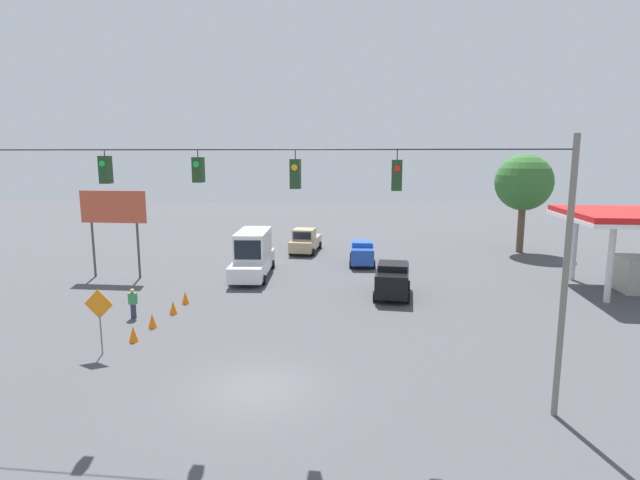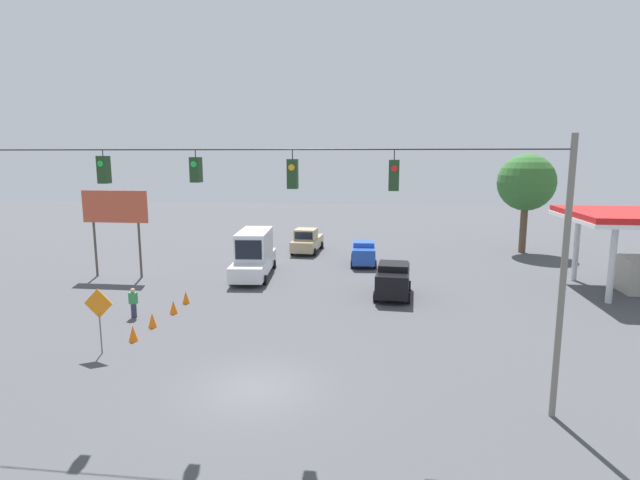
{
  "view_description": "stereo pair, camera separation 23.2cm",
  "coord_description": "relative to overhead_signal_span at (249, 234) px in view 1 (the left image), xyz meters",
  "views": [
    {
      "loc": [
        -4.19,
        16.57,
        8.33
      ],
      "look_at": [
        -1.24,
        -9.36,
        3.91
      ],
      "focal_mm": 28.0,
      "sensor_mm": 36.0,
      "label": 1
    },
    {
      "loc": [
        -4.42,
        16.54,
        8.33
      ],
      "look_at": [
        -1.24,
        -9.36,
        3.91
      ],
      "focal_mm": 28.0,
      "sensor_mm": 36.0,
      "label": 2
    }
  ],
  "objects": [
    {
      "name": "box_truck_white_withflow_far",
      "position": [
        4.39,
        -17.69,
        -4.26
      ],
      "size": [
        2.89,
        7.56,
        3.15
      ],
      "color": "silver",
      "rests_on": "ground_plane"
    },
    {
      "name": "work_zone_sign",
      "position": [
        7.33,
        -3.11,
        -3.81
      ],
      "size": [
        1.27,
        0.06,
        2.84
      ],
      "color": "slate",
      "rests_on": "ground_plane"
    },
    {
      "name": "sedan_blue_oncoming_deep",
      "position": [
        -3.11,
        -22.16,
        -4.84
      ],
      "size": [
        2.06,
        4.33,
        1.83
      ],
      "color": "#234CB2",
      "rests_on": "ground_plane"
    },
    {
      "name": "pedestrian",
      "position": [
        8.3,
        -7.81,
        -5.02
      ],
      "size": [
        0.4,
        0.28,
        1.57
      ],
      "color": "#2D334C",
      "rests_on": "ground_plane"
    },
    {
      "name": "ground_plane",
      "position": [
        0.04,
        -0.75,
        -5.8
      ],
      "size": [
        140.0,
        140.0,
        0.0
      ],
      "primitive_type": "plane",
      "color": "#47474C"
    },
    {
      "name": "traffic_cone_second",
      "position": [
        6.65,
        -6.47,
        -5.44
      ],
      "size": [
        0.43,
        0.43,
        0.73
      ],
      "primitive_type": "cone",
      "color": "orange",
      "rests_on": "ground_plane"
    },
    {
      "name": "roadside_billboard",
      "position": [
        13.64,
        -16.09,
        -1.3
      ],
      "size": [
        4.66,
        0.16,
        6.0
      ],
      "color": "#4C473D",
      "rests_on": "ground_plane"
    },
    {
      "name": "pickup_truck_tan_withflow_deep",
      "position": [
        1.97,
        -26.61,
        -4.82
      ],
      "size": [
        2.39,
        5.37,
        2.12
      ],
      "color": "tan",
      "rests_on": "ground_plane"
    },
    {
      "name": "traffic_cone_third",
      "position": [
        6.51,
        -8.67,
        -5.44
      ],
      "size": [
        0.43,
        0.43,
        0.73
      ],
      "primitive_type": "cone",
      "color": "orange",
      "rests_on": "ground_plane"
    },
    {
      "name": "tree_horizon_left",
      "position": [
        -16.66,
        -28.76,
        0.24
      ],
      "size": [
        4.83,
        4.83,
        8.5
      ],
      "color": "brown",
      "rests_on": "ground_plane"
    },
    {
      "name": "overhead_signal_span",
      "position": [
        0.0,
        0.0,
        0.0
      ],
      "size": [
        20.32,
        0.38,
        9.0
      ],
      "color": "slate",
      "rests_on": "ground_plane"
    },
    {
      "name": "traffic_cone_nearest",
      "position": [
        6.69,
        -4.62,
        -5.44
      ],
      "size": [
        0.43,
        0.43,
        0.73
      ],
      "primitive_type": "cone",
      "color": "orange",
      "rests_on": "ground_plane"
    },
    {
      "name": "sedan_black_oncoming_far",
      "position": [
        -5.19,
        -13.5,
        -4.75
      ],
      "size": [
        2.31,
        4.39,
        2.02
      ],
      "color": "black",
      "rests_on": "ground_plane"
    },
    {
      "name": "traffic_cone_fourth",
      "position": [
        6.57,
        -10.53,
        -5.44
      ],
      "size": [
        0.43,
        0.43,
        0.73
      ],
      "primitive_type": "cone",
      "color": "orange",
      "rests_on": "ground_plane"
    }
  ]
}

